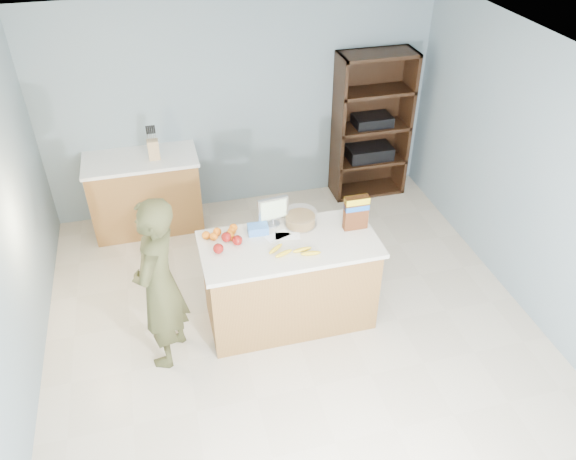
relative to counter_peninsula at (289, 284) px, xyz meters
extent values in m
cube|color=beige|center=(0.00, -0.30, -0.42)|extent=(4.50, 5.00, 0.02)
cube|color=gray|center=(0.00, 2.20, 0.83)|extent=(4.50, 0.02, 2.50)
cube|color=gray|center=(2.25, -0.30, 0.83)|extent=(0.02, 5.00, 2.50)
cube|color=white|center=(0.00, -0.30, 2.08)|extent=(4.50, 5.00, 0.02)
cube|color=brown|center=(0.00, 0.00, 0.01)|extent=(1.50, 0.70, 0.86)
cube|color=silver|center=(0.00, 0.00, 0.46)|extent=(1.56, 0.76, 0.04)
cube|color=black|center=(0.00, 0.00, -0.37)|extent=(1.46, 0.66, 0.10)
cube|color=brown|center=(-1.20, 1.90, 0.01)|extent=(1.20, 0.60, 0.86)
cube|color=white|center=(-1.20, 1.90, 0.46)|extent=(1.24, 0.62, 0.04)
cube|color=black|center=(1.55, 2.18, 0.48)|extent=(0.90, 0.04, 1.80)
cube|color=black|center=(1.12, 2.00, 0.48)|extent=(0.04, 0.40, 1.80)
cube|color=black|center=(1.98, 2.00, 0.48)|extent=(0.04, 0.40, 1.80)
cube|color=black|center=(1.55, 2.00, -0.40)|extent=(0.90, 0.40, 0.04)
cube|color=black|center=(1.55, 2.00, 0.03)|extent=(0.90, 0.40, 0.04)
cube|color=black|center=(1.55, 2.00, 0.48)|extent=(0.90, 0.40, 0.04)
cube|color=black|center=(1.55, 2.00, 0.93)|extent=(0.90, 0.40, 0.04)
cube|color=black|center=(1.55, 2.00, 1.36)|extent=(0.90, 0.40, 0.04)
cube|color=black|center=(1.55, 2.00, 0.13)|extent=(0.55, 0.32, 0.16)
cube|color=black|center=(1.55, 2.00, 0.56)|extent=(0.45, 0.30, 0.12)
imported|color=#3A3A1E|center=(-1.14, -0.17, 0.39)|extent=(0.59, 0.70, 1.62)
cube|color=tan|center=(-1.04, 1.84, 0.59)|extent=(0.12, 0.10, 0.22)
cylinder|color=black|center=(-1.08, 1.84, 0.75)|extent=(0.02, 0.02, 0.09)
cylinder|color=black|center=(-1.06, 1.84, 0.75)|extent=(0.02, 0.02, 0.09)
cylinder|color=black|center=(-1.04, 1.84, 0.75)|extent=(0.02, 0.02, 0.09)
cylinder|color=black|center=(-1.02, 1.84, 0.75)|extent=(0.02, 0.02, 0.09)
cylinder|color=black|center=(-1.00, 1.84, 0.75)|extent=(0.02, 0.02, 0.09)
cube|color=white|center=(-0.08, 0.12, 0.49)|extent=(0.24, 0.18, 0.00)
cube|color=white|center=(0.01, 0.10, 0.49)|extent=(0.24, 0.15, 0.00)
ellipsoid|color=yellow|center=(-0.14, -0.08, 0.50)|extent=(0.16, 0.14, 0.04)
ellipsoid|color=yellow|center=(-0.09, -0.16, 0.50)|extent=(0.18, 0.10, 0.04)
ellipsoid|color=yellow|center=(0.07, -0.15, 0.50)|extent=(0.18, 0.06, 0.04)
ellipsoid|color=yellow|center=(0.13, -0.21, 0.50)|extent=(0.18, 0.06, 0.04)
sphere|color=maroon|center=(-0.53, 0.16, 0.53)|extent=(0.09, 0.09, 0.09)
sphere|color=maroon|center=(-0.44, 0.09, 0.53)|extent=(0.09, 0.09, 0.09)
sphere|color=maroon|center=(-0.62, 0.01, 0.53)|extent=(0.09, 0.09, 0.09)
sphere|color=orange|center=(-0.63, 0.21, 0.52)|extent=(0.07, 0.07, 0.07)
sphere|color=orange|center=(-0.59, 0.27, 0.52)|extent=(0.07, 0.07, 0.07)
sphere|color=orange|center=(-0.49, 0.20, 0.52)|extent=(0.07, 0.07, 0.07)
sphere|color=orange|center=(-0.46, 0.24, 0.52)|extent=(0.07, 0.07, 0.07)
sphere|color=orange|center=(-0.69, 0.24, 0.52)|extent=(0.07, 0.07, 0.07)
sphere|color=orange|center=(-0.49, 0.17, 0.52)|extent=(0.07, 0.07, 0.07)
sphere|color=orange|center=(-0.44, 0.29, 0.52)|extent=(0.07, 0.07, 0.07)
cube|color=blue|center=(-0.23, 0.21, 0.52)|extent=(0.19, 0.13, 0.08)
cylinder|color=#267219|center=(0.17, 0.25, 0.53)|extent=(0.27, 0.27, 0.09)
cylinder|color=white|center=(0.17, 0.25, 0.55)|extent=(0.30, 0.30, 0.13)
cylinder|color=silver|center=(-0.07, 0.30, 0.49)|extent=(0.12, 0.12, 0.01)
cylinder|color=silver|center=(-0.07, 0.30, 0.52)|extent=(0.02, 0.02, 0.05)
cube|color=silver|center=(-0.07, 0.30, 0.66)|extent=(0.28, 0.07, 0.22)
cube|color=yellow|center=(-0.07, 0.28, 0.66)|extent=(0.24, 0.03, 0.18)
cube|color=#592B14|center=(0.63, 0.07, 0.65)|extent=(0.22, 0.08, 0.33)
cube|color=yellow|center=(0.63, 0.07, 0.78)|extent=(0.22, 0.08, 0.06)
cube|color=blue|center=(0.63, 0.07, 0.71)|extent=(0.22, 0.08, 0.05)
camera|label=1|loc=(-0.99, -3.77, 3.44)|focal=35.00mm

